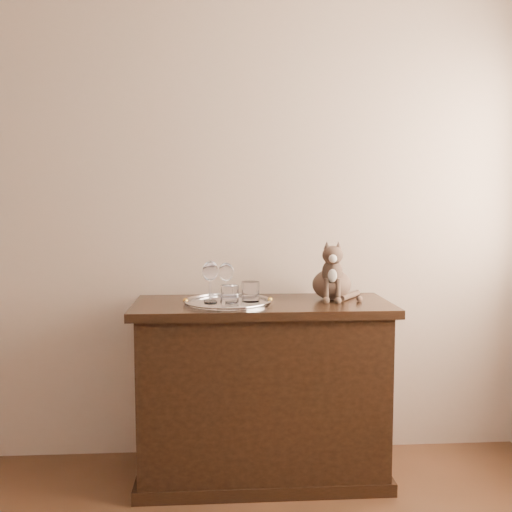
{
  "coord_description": "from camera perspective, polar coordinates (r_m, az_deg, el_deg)",
  "views": [
    {
      "loc": [
        0.39,
        -0.69,
        1.31
      ],
      "look_at": [
        0.57,
        1.95,
        1.07
      ],
      "focal_mm": 40.0,
      "sensor_mm": 36.0,
      "label": 1
    }
  ],
  "objects": [
    {
      "name": "tray",
      "position": [
        2.64,
        -2.81,
        -4.71
      ],
      "size": [
        0.4,
        0.4,
        0.01
      ],
      "primitive_type": "cylinder",
      "color": "silver",
      "rests_on": "sideboard"
    },
    {
      "name": "wine_glass_c",
      "position": [
        2.62,
        -4.58,
        -2.58
      ],
      "size": [
        0.07,
        0.07,
        0.19
      ],
      "primitive_type": null,
      "color": "white",
      "rests_on": "tray"
    },
    {
      "name": "wall_back",
      "position": [
        2.96,
        -11.54,
        5.93
      ],
      "size": [
        4.0,
        0.1,
        2.7
      ],
      "primitive_type": "cube",
      "color": "#BEA38E",
      "rests_on": "ground"
    },
    {
      "name": "tumbler_c",
      "position": [
        2.64,
        -0.55,
        -3.58
      ],
      "size": [
        0.08,
        0.08,
        0.09
      ],
      "primitive_type": "cylinder",
      "color": "silver",
      "rests_on": "tray"
    },
    {
      "name": "cat",
      "position": [
        2.77,
        7.59,
        -1.35
      ],
      "size": [
        0.33,
        0.31,
        0.29
      ],
      "primitive_type": null,
      "rotation": [
        0.0,
        0.0,
        -0.17
      ],
      "color": "#483C2B",
      "rests_on": "sideboard"
    },
    {
      "name": "tumbler_b",
      "position": [
        2.54,
        -2.65,
        -3.97
      ],
      "size": [
        0.08,
        0.08,
        0.09
      ],
      "primitive_type": "cylinder",
      "color": "white",
      "rests_on": "tray"
    },
    {
      "name": "sideboard",
      "position": [
        2.78,
        0.63,
        -13.31
      ],
      "size": [
        1.2,
        0.5,
        0.85
      ],
      "primitive_type": null,
      "color": "black",
      "rests_on": "ground"
    },
    {
      "name": "wine_glass_d",
      "position": [
        2.63,
        -3.01,
        -2.64
      ],
      "size": [
        0.07,
        0.07,
        0.18
      ],
      "primitive_type": null,
      "color": "silver",
      "rests_on": "tray"
    },
    {
      "name": "wine_glass_a",
      "position": [
        2.66,
        -4.67,
        -2.58
      ],
      "size": [
        0.07,
        0.07,
        0.18
      ],
      "primitive_type": null,
      "color": "white",
      "rests_on": "tray"
    }
  ]
}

